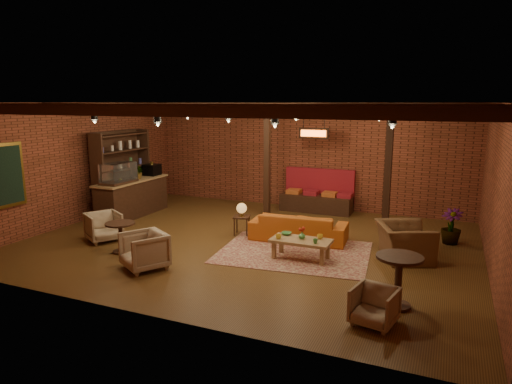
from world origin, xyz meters
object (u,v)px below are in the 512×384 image
at_px(armchair_far, 374,304).
at_px(plant_tall, 454,191).
at_px(armchair_b, 144,249).
at_px(round_table_right, 399,273).
at_px(side_table_lamp, 242,211).
at_px(armchair_a, 103,225).
at_px(side_table_book, 398,226).
at_px(armchair_right, 405,236).
at_px(coffee_table, 301,241).
at_px(sofa, 299,227).
at_px(round_table_left, 121,232).

height_order(armchair_far, plant_tall, plant_tall).
relative_size(armchair_b, round_table_right, 0.94).
relative_size(side_table_lamp, armchair_a, 1.07).
bearing_deg(armchair_far, armchair_b, -175.30).
bearing_deg(armchair_b, side_table_book, 68.47).
height_order(armchair_right, side_table_book, armchair_right).
height_order(coffee_table, armchair_a, armchair_a).
distance_m(sofa, armchair_far, 4.19).
height_order(armchair_b, plant_tall, plant_tall).
xyz_separation_m(armchair_right, plant_tall, (0.88, 1.54, 0.73)).
bearing_deg(round_table_left, round_table_right, -4.12).
distance_m(round_table_left, armchair_right, 6.01).
bearing_deg(coffee_table, armchair_b, -146.45).
bearing_deg(sofa, coffee_table, 105.44).
xyz_separation_m(side_table_lamp, armchair_a, (-2.77, -1.73, -0.23)).
bearing_deg(armchair_right, armchair_a, 79.75).
bearing_deg(armchair_b, armchair_right, 60.40).
bearing_deg(plant_tall, side_table_lamp, -165.19).
height_order(side_table_lamp, plant_tall, plant_tall).
xyz_separation_m(round_table_left, armchair_far, (5.58, -1.16, -0.14)).
xyz_separation_m(armchair_b, armchair_far, (4.50, -0.55, -0.09)).
relative_size(side_table_lamp, round_table_left, 1.21).
bearing_deg(round_table_right, armchair_a, 172.14).
height_order(armchair_a, side_table_book, armchair_a).
relative_size(coffee_table, plant_tall, 0.50).
relative_size(sofa, armchair_b, 2.80).
bearing_deg(side_table_book, coffee_table, -138.00).
relative_size(round_table_left, armchair_b, 0.83).
bearing_deg(side_table_lamp, coffee_table, -30.69).
relative_size(round_table_left, plant_tall, 0.27).
height_order(armchair_b, side_table_book, armchair_b).
relative_size(coffee_table, armchair_a, 1.66).
height_order(side_table_lamp, armchair_right, armchair_right).
relative_size(round_table_right, armchair_far, 1.37).
relative_size(coffee_table, armchair_right, 1.08).
bearing_deg(sofa, armchair_far, 118.94).
relative_size(coffee_table, armchair_b, 1.55).
relative_size(side_table_book, armchair_far, 0.93).
relative_size(sofa, armchair_a, 3.00).
height_order(round_table_right, plant_tall, plant_tall).
bearing_deg(side_table_lamp, side_table_book, 7.42).
distance_m(armchair_right, plant_tall, 1.92).
bearing_deg(armchair_b, armchair_a, -177.94).
bearing_deg(armchair_right, sofa, 58.28).
distance_m(armchair_b, round_table_right, 4.76).
height_order(round_table_right, armchair_far, round_table_right).
bearing_deg(round_table_right, side_table_book, 96.59).
bearing_deg(round_table_left, side_table_lamp, 50.62).
xyz_separation_m(round_table_left, armchair_a, (-0.93, 0.51, -0.07)).
xyz_separation_m(side_table_book, armchair_far, (0.12, -3.87, -0.19)).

